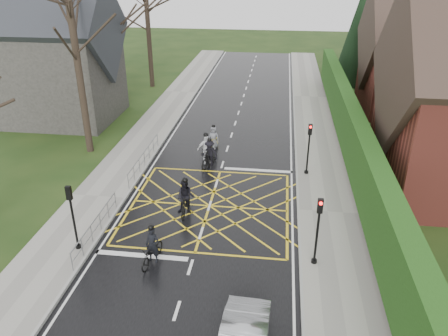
% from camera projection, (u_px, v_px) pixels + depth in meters
% --- Properties ---
extents(ground, '(120.00, 120.00, 0.00)m').
position_uv_depth(ground, '(210.00, 206.00, 22.63)').
color(ground, black).
rests_on(ground, ground).
extents(road, '(9.00, 80.00, 0.01)m').
position_uv_depth(road, '(210.00, 206.00, 22.62)').
color(road, black).
rests_on(road, ground).
extents(sidewalk_right, '(3.00, 80.00, 0.15)m').
position_uv_depth(sidewalk_right, '(327.00, 213.00, 21.89)').
color(sidewalk_right, gray).
rests_on(sidewalk_right, ground).
extents(sidewalk_left, '(3.00, 80.00, 0.15)m').
position_uv_depth(sidewalk_left, '(99.00, 197.00, 23.29)').
color(sidewalk_left, gray).
rests_on(sidewalk_left, ground).
extents(stone_wall, '(0.50, 38.00, 0.70)m').
position_uv_depth(stone_wall, '(349.00, 160.00, 26.91)').
color(stone_wall, slate).
rests_on(stone_wall, ground).
extents(hedge, '(0.90, 38.00, 2.80)m').
position_uv_depth(hedge, '(352.00, 133.00, 26.15)').
color(hedge, '#193A10').
rests_on(hedge, stone_wall).
extents(house_far, '(9.80, 8.80, 10.30)m').
position_uv_depth(house_far, '(426.00, 57.00, 35.03)').
color(house_far, maroon).
rests_on(house_far, ground).
extents(conifer, '(4.60, 4.60, 10.00)m').
position_uv_depth(conifer, '(361.00, 32.00, 42.35)').
color(conifer, black).
rests_on(conifer, ground).
extents(church, '(8.80, 7.80, 11.00)m').
position_uv_depth(church, '(56.00, 56.00, 32.74)').
color(church, '#2D2B28').
rests_on(church, ground).
extents(tree_near, '(9.24, 9.24, 11.44)m').
position_uv_depth(tree_near, '(72.00, 27.00, 25.55)').
color(tree_near, black).
rests_on(tree_near, ground).
extents(tree_mid, '(10.08, 10.08, 12.48)m').
position_uv_depth(tree_mid, '(105.00, 1.00, 32.48)').
color(tree_mid, black).
rests_on(tree_mid, ground).
extents(tree_far, '(8.40, 8.40, 10.40)m').
position_uv_depth(tree_far, '(147.00, 10.00, 40.16)').
color(tree_far, black).
rests_on(tree_far, ground).
extents(railing_south, '(0.05, 5.04, 1.03)m').
position_uv_depth(railing_south, '(95.00, 224.00, 19.71)').
color(railing_south, slate).
rests_on(railing_south, ground).
extents(railing_north, '(0.05, 6.04, 1.03)m').
position_uv_depth(railing_north, '(144.00, 156.00, 26.39)').
color(railing_north, slate).
rests_on(railing_north, ground).
extents(traffic_light_ne, '(0.24, 0.31, 3.21)m').
position_uv_depth(traffic_light_ne, '(308.00, 150.00, 25.04)').
color(traffic_light_ne, black).
rests_on(traffic_light_ne, ground).
extents(traffic_light_se, '(0.24, 0.31, 3.21)m').
position_uv_depth(traffic_light_se, '(317.00, 232.00, 17.55)').
color(traffic_light_se, black).
rests_on(traffic_light_se, ground).
extents(traffic_light_sw, '(0.24, 0.31, 3.21)m').
position_uv_depth(traffic_light_sw, '(73.00, 218.00, 18.49)').
color(traffic_light_sw, black).
rests_on(traffic_light_sw, ground).
extents(cyclist_rear, '(0.98, 1.95, 1.81)m').
position_uv_depth(cyclist_rear, '(152.00, 250.00, 18.24)').
color(cyclist_rear, black).
rests_on(cyclist_rear, ground).
extents(cyclist_back, '(0.89, 1.98, 1.99)m').
position_uv_depth(cyclist_back, '(186.00, 200.00, 21.66)').
color(cyclist_back, black).
rests_on(cyclist_back, ground).
extents(cyclist_mid, '(1.24, 1.95, 1.79)m').
position_uv_depth(cyclist_mid, '(210.00, 156.00, 26.71)').
color(cyclist_mid, black).
rests_on(cyclist_mid, ground).
extents(cyclist_front, '(1.32, 2.09, 2.03)m').
position_uv_depth(cyclist_front, '(206.00, 152.00, 26.93)').
color(cyclist_front, black).
rests_on(cyclist_front, ground).
extents(cyclist_lead, '(0.98, 1.82, 1.68)m').
position_uv_depth(cyclist_lead, '(213.00, 140.00, 29.12)').
color(cyclist_lead, gold).
rests_on(cyclist_lead, ground).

